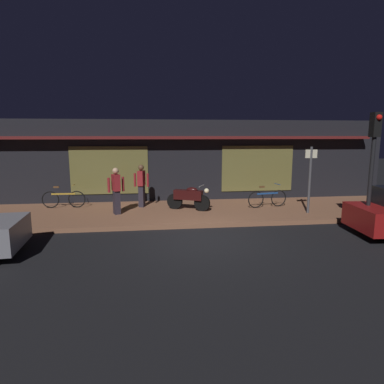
# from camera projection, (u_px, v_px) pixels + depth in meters

# --- Properties ---
(ground_plane) EXTENTS (60.00, 60.00, 0.00)m
(ground_plane) POSITION_uv_depth(u_px,v_px,m) (204.00, 238.00, 9.72)
(ground_plane) COLOR black
(sidewalk_slab) EXTENTS (18.00, 4.00, 0.15)m
(sidewalk_slab) POSITION_uv_depth(u_px,v_px,m) (191.00, 212.00, 12.64)
(sidewalk_slab) COLOR brown
(sidewalk_slab) RESTS_ON ground_plane
(storefront_building) EXTENTS (18.00, 3.30, 3.60)m
(storefront_building) POSITION_uv_depth(u_px,v_px,m) (182.00, 160.00, 15.66)
(storefront_building) COLOR black
(storefront_building) RESTS_ON ground_plane
(motorcycle) EXTENTS (1.58, 0.92, 0.97)m
(motorcycle) POSITION_uv_depth(u_px,v_px,m) (189.00, 197.00, 12.57)
(motorcycle) COLOR black
(motorcycle) RESTS_ON sidewalk_slab
(bicycle_parked) EXTENTS (1.64, 0.43, 0.91)m
(bicycle_parked) POSITION_uv_depth(u_px,v_px,m) (267.00, 198.00, 13.10)
(bicycle_parked) COLOR black
(bicycle_parked) RESTS_ON sidewalk_slab
(bicycle_extra) EXTENTS (1.66, 0.42, 0.91)m
(bicycle_extra) POSITION_uv_depth(u_px,v_px,m) (64.00, 199.00, 12.99)
(bicycle_extra) COLOR black
(bicycle_extra) RESTS_ON sidewalk_slab
(person_photographer) EXTENTS (0.60, 0.44, 1.67)m
(person_photographer) POSITION_uv_depth(u_px,v_px,m) (116.00, 190.00, 11.88)
(person_photographer) COLOR #28232D
(person_photographer) RESTS_ON sidewalk_slab
(person_bystander) EXTENTS (0.61, 0.43, 1.67)m
(person_bystander) POSITION_uv_depth(u_px,v_px,m) (141.00, 185.00, 13.08)
(person_bystander) COLOR #28232D
(person_bystander) RESTS_ON sidewalk_slab
(sign_post) EXTENTS (0.44, 0.09, 2.40)m
(sign_post) POSITION_uv_depth(u_px,v_px,m) (310.00, 176.00, 11.97)
(sign_post) COLOR #47474C
(sign_post) RESTS_ON sidewalk_slab
(traffic_light_pole) EXTENTS (0.24, 0.33, 3.60)m
(traffic_light_pole) POSITION_uv_depth(u_px,v_px,m) (373.00, 152.00, 9.67)
(traffic_light_pole) COLOR black
(traffic_light_pole) RESTS_ON ground_plane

